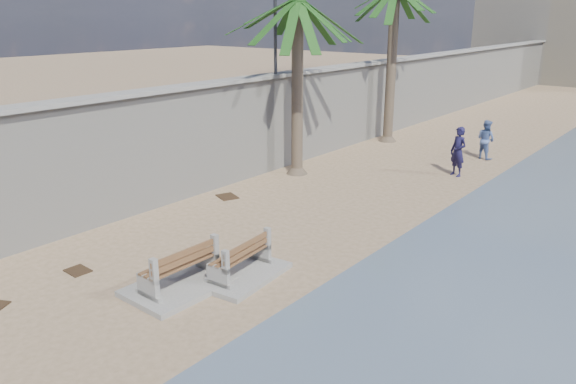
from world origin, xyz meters
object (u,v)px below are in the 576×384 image
Objects in this scene: person_a at (458,148)px; person_b at (486,137)px; bench_near at (240,261)px; palm_mid at (298,2)px; bench_far at (180,271)px.

person_b is (-0.13, 3.17, -0.16)m from person_a.
bench_near is at bearing -69.15° from person_a.
palm_mid reaches higher than person_a.
bench_near is 0.32× the size of palm_mid.
bench_far is 11.17m from palm_mid.
palm_mid is 3.38× the size of person_a.
bench_far is 15.55m from person_b.
person_b reaches higher than bench_far.
bench_far is 1.30× the size of person_b.
bench_near is 0.98× the size of bench_far.
bench_far is 12.40m from person_a.
bench_near is 14.29m from person_b.
bench_far is 0.33× the size of palm_mid.
bench_far is 1.11× the size of person_a.
bench_near is 1.39m from bench_far.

